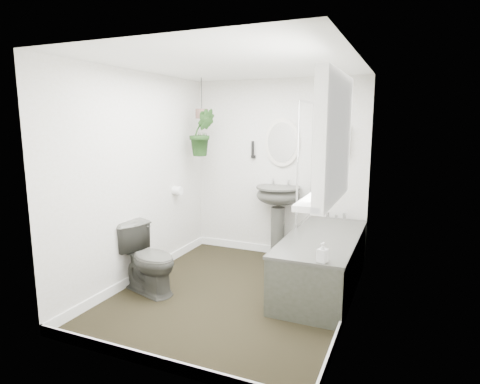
% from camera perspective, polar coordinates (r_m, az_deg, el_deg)
% --- Properties ---
extents(floor, '(2.30, 2.80, 0.02)m').
position_cam_1_polar(floor, '(4.31, -0.81, -14.36)').
color(floor, black).
rests_on(floor, ground).
extents(ceiling, '(2.30, 2.80, 0.02)m').
position_cam_1_polar(ceiling, '(3.96, -0.90, 17.91)').
color(ceiling, white).
rests_on(ceiling, ground).
extents(wall_back, '(2.30, 0.02, 2.30)m').
position_cam_1_polar(wall_back, '(5.28, 5.41, 3.28)').
color(wall_back, silver).
rests_on(wall_back, ground).
extents(wall_front, '(2.30, 0.02, 2.30)m').
position_cam_1_polar(wall_front, '(2.76, -12.86, -3.17)').
color(wall_front, silver).
rests_on(wall_front, ground).
extents(wall_left, '(0.02, 2.80, 2.30)m').
position_cam_1_polar(wall_left, '(4.56, -14.29, 1.94)').
color(wall_left, silver).
rests_on(wall_left, ground).
extents(wall_right, '(0.02, 2.80, 2.30)m').
position_cam_1_polar(wall_right, '(3.66, 15.98, -0.09)').
color(wall_right, silver).
rests_on(wall_right, ground).
extents(skirting, '(2.30, 2.80, 0.10)m').
position_cam_1_polar(skirting, '(4.28, -0.81, -13.63)').
color(skirting, white).
rests_on(skirting, floor).
extents(bathtub, '(0.72, 1.72, 0.58)m').
position_cam_1_polar(bathtub, '(4.41, 11.58, -9.75)').
color(bathtub, '#3E3F39').
rests_on(bathtub, floor).
extents(bath_screen, '(0.04, 0.72, 1.40)m').
position_cam_1_polar(bath_screen, '(4.73, 9.30, 3.99)').
color(bath_screen, silver).
rests_on(bath_screen, bathtub).
extents(shower_box, '(0.20, 0.10, 0.35)m').
position_cam_1_polar(shower_box, '(4.99, 14.08, 7.24)').
color(shower_box, white).
rests_on(shower_box, wall_back).
extents(oval_mirror, '(0.46, 0.03, 0.62)m').
position_cam_1_polar(oval_mirror, '(5.19, 6.02, 7.03)').
color(oval_mirror, beige).
rests_on(oval_mirror, wall_back).
extents(wall_sconce, '(0.04, 0.04, 0.22)m').
position_cam_1_polar(wall_sconce, '(5.32, 1.83, 6.08)').
color(wall_sconce, black).
rests_on(wall_sconce, wall_back).
extents(toilet_roll_holder, '(0.11, 0.11, 0.11)m').
position_cam_1_polar(toilet_roll_holder, '(5.13, -8.90, 0.19)').
color(toilet_roll_holder, white).
rests_on(toilet_roll_holder, wall_left).
extents(window_recess, '(0.08, 1.00, 0.90)m').
position_cam_1_polar(window_recess, '(2.93, 13.29, 7.43)').
color(window_recess, white).
rests_on(window_recess, wall_right).
extents(window_sill, '(0.18, 1.00, 0.04)m').
position_cam_1_polar(window_sill, '(2.99, 11.65, -0.58)').
color(window_sill, white).
rests_on(window_sill, wall_right).
extents(window_blinds, '(0.01, 0.86, 0.76)m').
position_cam_1_polar(window_blinds, '(2.93, 12.42, 7.47)').
color(window_blinds, white).
rests_on(window_blinds, wall_right).
extents(toilet, '(0.79, 0.59, 0.72)m').
position_cam_1_polar(toilet, '(4.33, -12.91, -9.21)').
color(toilet, '#3E3F39').
rests_on(toilet, floor).
extents(pedestal_sink, '(0.61, 0.54, 0.96)m').
position_cam_1_polar(pedestal_sink, '(5.22, 5.39, -4.30)').
color(pedestal_sink, '#3E3F39').
rests_on(pedestal_sink, floor).
extents(sill_plant, '(0.27, 0.25, 0.24)m').
position_cam_1_polar(sill_plant, '(3.26, 12.49, 2.74)').
color(sill_plant, black).
rests_on(sill_plant, window_sill).
extents(hanging_plant, '(0.42, 0.41, 0.59)m').
position_cam_1_polar(hanging_plant, '(5.16, -5.41, 8.41)').
color(hanging_plant, black).
rests_on(hanging_plant, ceiling).
extents(soap_bottle, '(0.10, 0.10, 0.17)m').
position_cam_1_polar(soap_bottle, '(3.53, 11.68, -8.40)').
color(soap_bottle, black).
rests_on(soap_bottle, bathtub).
extents(hanging_pot, '(0.16, 0.16, 0.12)m').
position_cam_1_polar(hanging_pot, '(5.16, -5.45, 11.03)').
color(hanging_pot, brown).
rests_on(hanging_pot, ceiling).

